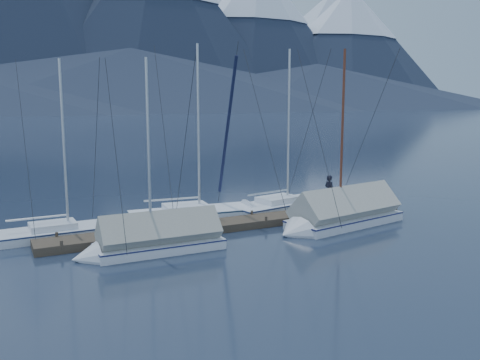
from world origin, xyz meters
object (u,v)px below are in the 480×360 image
at_px(sailboat_covered_near, 337,217).
at_px(sailboat_covered_far, 148,243).
at_px(sailboat_open_mid, 209,214).
at_px(sailboat_open_left, 79,231).
at_px(person, 329,191).
at_px(sailboat_open_right, 294,205).

bearing_deg(sailboat_covered_near, sailboat_covered_far, -179.89).
relative_size(sailboat_open_mid, sailboat_covered_near, 1.04).
xyz_separation_m(sailboat_open_left, sailboat_open_mid, (6.41, 0.51, 0.02)).
height_order(sailboat_covered_far, person, sailboat_covered_far).
xyz_separation_m(sailboat_covered_far, person, (10.39, 2.45, 0.78)).
distance_m(sailboat_open_left, sailboat_open_right, 11.50).
bearing_deg(sailboat_open_right, sailboat_covered_near, -96.09).
bearing_deg(sailboat_covered_far, person, 13.27).
bearing_deg(sailboat_covered_near, person, 61.39).
relative_size(sailboat_open_right, sailboat_covered_far, 1.14).
height_order(sailboat_open_left, sailboat_covered_near, sailboat_covered_near).
xyz_separation_m(sailboat_open_mid, sailboat_open_right, (5.07, 0.01, -0.00)).
bearing_deg(person, sailboat_open_mid, 60.36).
bearing_deg(sailboat_covered_far, sailboat_open_mid, 44.96).
distance_m(sailboat_open_left, sailboat_covered_far, 4.41).
height_order(sailboat_open_right, person, sailboat_open_right).
height_order(sailboat_open_mid, sailboat_open_right, sailboat_open_mid).
bearing_deg(sailboat_open_left, sailboat_covered_near, -19.65).
relative_size(sailboat_open_right, sailboat_covered_near, 1.03).
bearing_deg(sailboat_open_left, sailboat_open_right, 2.61).
relative_size(sailboat_covered_near, sailboat_covered_far, 1.10).
distance_m(sailboat_open_mid, sailboat_covered_far, 6.32).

